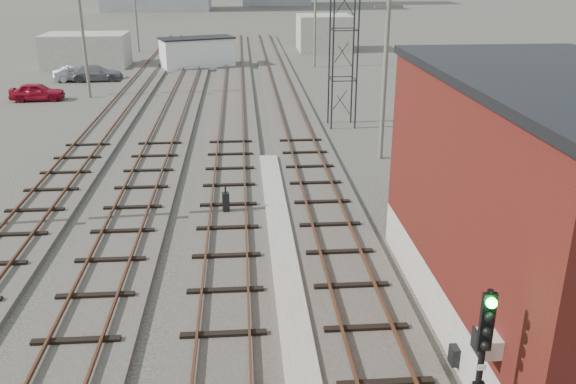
{
  "coord_description": "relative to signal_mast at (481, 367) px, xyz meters",
  "views": [
    {
      "loc": [
        -0.83,
        -2.64,
        9.92
      ],
      "look_at": [
        0.74,
        17.55,
        2.2
      ],
      "focal_mm": 38.0,
      "sensor_mm": 36.0,
      "label": 1
    }
  ],
  "objects": [
    {
      "name": "ground",
      "position": [
        -3.7,
        53.06,
        -2.47
      ],
      "size": [
        320.0,
        320.0,
        0.0
      ],
      "primitive_type": "plane",
      "color": "#282621",
      "rests_on": "ground"
    },
    {
      "name": "track_right",
      "position": [
        -1.2,
        32.06,
        -2.37
      ],
      "size": [
        3.2,
        90.0,
        0.39
      ],
      "color": "#332D28",
      "rests_on": "ground"
    },
    {
      "name": "track_mid_right",
      "position": [
        -5.2,
        32.06,
        -2.37
      ],
      "size": [
        3.2,
        90.0,
        0.39
      ],
      "color": "#332D28",
      "rests_on": "ground"
    },
    {
      "name": "track_mid_left",
      "position": [
        -9.2,
        32.06,
        -2.37
      ],
      "size": [
        3.2,
        90.0,
        0.39
      ],
      "color": "#332D28",
      "rests_on": "ground"
    },
    {
      "name": "track_left",
      "position": [
        -13.2,
        32.06,
        -2.37
      ],
      "size": [
        3.2,
        90.0,
        0.39
      ],
      "color": "#332D28",
      "rests_on": "ground"
    },
    {
      "name": "platform_curb",
      "position": [
        -3.2,
        7.06,
        -2.34
      ],
      "size": [
        0.9,
        28.0,
        0.26
      ],
      "primitive_type": "cube",
      "color": "gray",
      "rests_on": "ground"
    },
    {
      "name": "brick_building",
      "position": [
        3.8,
        5.06,
        1.16
      ],
      "size": [
        6.54,
        12.2,
        7.22
      ],
      "color": "gray",
      "rests_on": "ground"
    },
    {
      "name": "lattice_tower",
      "position": [
        1.8,
        28.06,
        5.03
      ],
      "size": [
        1.6,
        1.6,
        15.0
      ],
      "color": "black",
      "rests_on": "ground"
    },
    {
      "name": "utility_pole_left_b",
      "position": [
        -16.2,
        38.06,
        2.32
      ],
      "size": [
        1.8,
        0.24,
        9.0
      ],
      "color": "#595147",
      "rests_on": "ground"
    },
    {
      "name": "utility_pole_left_c",
      "position": [
        -16.2,
        63.06,
        2.32
      ],
      "size": [
        1.8,
        0.24,
        9.0
      ],
      "color": "#595147",
      "rests_on": "ground"
    },
    {
      "name": "utility_pole_right_a",
      "position": [
        2.8,
        21.06,
        2.32
      ],
      "size": [
        1.8,
        0.24,
        9.0
      ],
      "color": "#595147",
      "rests_on": "ground"
    },
    {
      "name": "utility_pole_right_b",
      "position": [
        2.8,
        51.06,
        2.32
      ],
      "size": [
        1.8,
        0.24,
        9.0
      ],
      "color": "#595147",
      "rests_on": "ground"
    },
    {
      "name": "shed_left",
      "position": [
        -19.7,
        53.06,
        -0.87
      ],
      "size": [
        8.0,
        5.0,
        3.2
      ],
      "primitive_type": "cube",
      "color": "gray",
      "rests_on": "ground"
    },
    {
      "name": "shed_right",
      "position": [
        5.3,
        63.06,
        -0.47
      ],
      "size": [
        6.0,
        6.0,
        4.0
      ],
      "primitive_type": "cube",
      "color": "gray",
      "rests_on": "ground"
    },
    {
      "name": "signal_mast",
      "position": [
        0.0,
        0.0,
        0.0
      ],
      "size": [
        0.4,
        0.41,
        4.18
      ],
      "color": "gray",
      "rests_on": "ground"
    },
    {
      "name": "switch_stand",
      "position": [
        -5.29,
        13.85,
        -1.91
      ],
      "size": [
        0.31,
        0.31,
        1.19
      ],
      "rotation": [
        0.0,
        0.0,
        0.14
      ],
      "color": "black",
      "rests_on": "ground"
    },
    {
      "name": "site_trailer",
      "position": [
        -8.7,
        51.24,
        -0.98
      ],
      "size": [
        7.67,
        5.26,
        2.97
      ],
      "rotation": [
        0.0,
        0.0,
        0.34
      ],
      "color": "silver",
      "rests_on": "ground"
    },
    {
      "name": "car_red",
      "position": [
        -19.85,
        37.21,
        -1.8
      ],
      "size": [
        4.03,
        1.81,
        1.34
      ],
      "primitive_type": "imported",
      "rotation": [
        0.0,
        0.0,
        1.63
      ],
      "color": "maroon",
      "rests_on": "ground"
    },
    {
      "name": "car_silver",
      "position": [
        -18.95,
        45.31,
        -1.84
      ],
      "size": [
        4.09,
        2.63,
        1.27
      ],
      "primitive_type": "imported",
      "rotation": [
        0.0,
        0.0,
        1.94
      ],
      "color": "#A0A2A7",
      "rests_on": "ground"
    },
    {
      "name": "car_grey",
      "position": [
        -17.21,
        45.1,
        -1.8
      ],
      "size": [
        4.82,
        2.29,
        1.36
      ],
      "primitive_type": "imported",
      "rotation": [
        0.0,
        0.0,
        1.66
      ],
      "color": "slate",
      "rests_on": "ground"
    }
  ]
}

